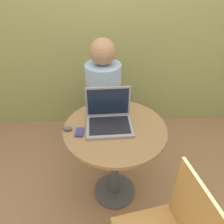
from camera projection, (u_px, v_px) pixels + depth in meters
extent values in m
plane|color=#9E704C|center=(114.00, 191.00, 1.98)|extent=(12.00, 12.00, 0.00)
cube|color=#939956|center=(109.00, 13.00, 2.13)|extent=(7.00, 0.05, 2.60)
cylinder|color=#4C4C51|center=(114.00, 190.00, 1.98)|extent=(0.36, 0.36, 0.02)
cylinder|color=#4C4C51|center=(115.00, 163.00, 1.77)|extent=(0.07, 0.07, 0.70)
cylinder|color=olive|center=(115.00, 129.00, 1.56)|extent=(0.74, 0.74, 0.02)
cube|color=gray|center=(109.00, 126.00, 1.55)|extent=(0.33, 0.26, 0.02)
cube|color=black|center=(109.00, 125.00, 1.54)|extent=(0.29, 0.21, 0.00)
cube|color=gray|center=(108.00, 101.00, 1.58)|extent=(0.32, 0.02, 0.24)
cube|color=#141E33|center=(108.00, 102.00, 1.57)|extent=(0.30, 0.01, 0.21)
cube|color=navy|center=(80.00, 132.00, 1.50)|extent=(0.06, 0.09, 0.02)
ellipsoid|color=#4C4C51|center=(68.00, 129.00, 1.52)|extent=(0.06, 0.04, 0.03)
cube|color=tan|center=(193.00, 213.00, 1.12)|extent=(0.09, 0.36, 0.45)
cube|color=#4C4742|center=(105.00, 125.00, 2.40)|extent=(0.35, 0.48, 0.46)
cylinder|color=#9EBCE5|center=(104.00, 91.00, 2.03)|extent=(0.32, 0.32, 0.53)
sphere|color=#A87A56|center=(103.00, 52.00, 1.81)|extent=(0.23, 0.23, 0.23)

